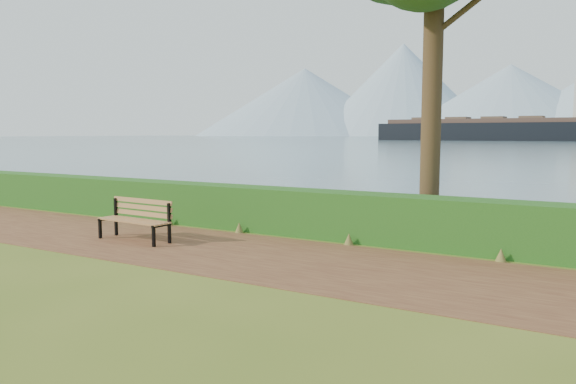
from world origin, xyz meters
The scene contains 5 objects.
ground centered at (0.00, 0.00, 0.00)m, with size 140.00×140.00×0.00m, color #49601B.
path centered at (0.00, 0.30, 0.01)m, with size 40.00×3.40×0.01m, color #532A1C.
hedge centered at (0.00, 2.60, 0.50)m, with size 32.00×0.85×1.00m, color #154915.
bench centered at (-2.41, 0.23, 0.50)m, with size 1.76×0.59×0.87m.
cargo_ship centered at (-21.56, 166.54, 3.30)m, with size 73.09×11.89×22.17m.
Camera 1 is at (6.21, -8.11, 2.24)m, focal length 35.00 mm.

